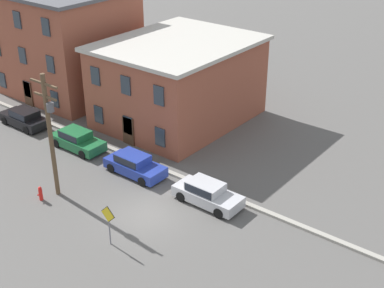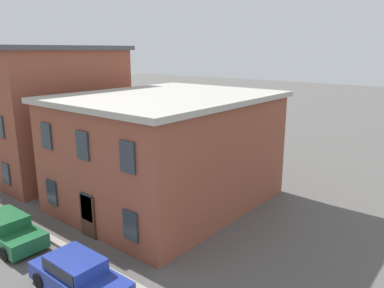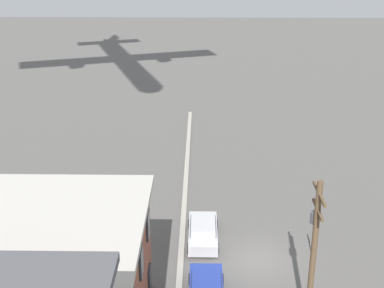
# 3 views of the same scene
# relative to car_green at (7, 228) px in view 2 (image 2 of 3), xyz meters

# --- Properties ---
(apartment_corner) EXTENTS (11.58, 9.62, 9.41)m
(apartment_corner) POSITION_rel_car_green_xyz_m (-9.63, 7.44, 3.97)
(apartment_corner) COLOR brown
(apartment_corner) RESTS_ON ground_plane
(apartment_midblock) EXTENTS (10.02, 12.27, 6.63)m
(apartment_midblock) POSITION_rel_car_green_xyz_m (2.56, 8.77, 2.58)
(apartment_midblock) COLOR brown
(apartment_midblock) RESTS_ON ground_plane
(car_green) EXTENTS (4.40, 1.92, 1.43)m
(car_green) POSITION_rel_car_green_xyz_m (0.00, 0.00, 0.00)
(car_green) COLOR #1E6638
(car_green) RESTS_ON ground_plane
(car_blue) EXTENTS (4.40, 1.92, 1.43)m
(car_blue) POSITION_rel_car_green_xyz_m (5.94, -0.09, 0.00)
(car_blue) COLOR #233899
(car_blue) RESTS_ON ground_plane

